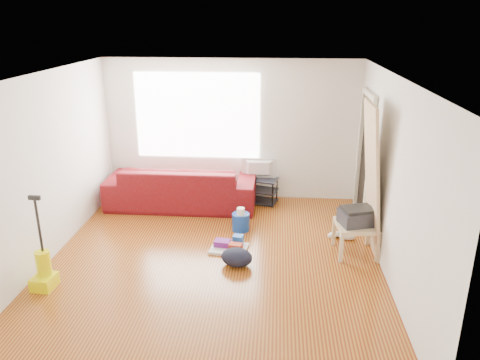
# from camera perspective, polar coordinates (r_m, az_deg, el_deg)

# --- Properties ---
(room) EXTENTS (4.51, 5.01, 2.51)m
(room) POSITION_cam_1_polar(r_m,az_deg,el_deg) (6.11, -2.57, 1.02)
(room) COLOR maroon
(room) RESTS_ON ground
(sofa) EXTENTS (2.56, 1.00, 0.75)m
(sofa) POSITION_cam_1_polar(r_m,az_deg,el_deg) (8.35, -7.01, -3.09)
(sofa) COLOR #5E070B
(sofa) RESTS_ON ground
(tv_stand) EXTENTS (0.73, 0.53, 0.45)m
(tv_stand) POSITION_cam_1_polar(r_m,az_deg,el_deg) (8.36, 2.28, -1.20)
(tv_stand) COLOR black
(tv_stand) RESTS_ON ground
(tv) EXTENTS (0.61, 0.08, 0.35)m
(tv) POSITION_cam_1_polar(r_m,az_deg,el_deg) (8.23, 2.32, 1.38)
(tv) COLOR black
(tv) RESTS_ON tv_stand
(side_table) EXTENTS (0.60, 0.60, 0.45)m
(side_table) POSITION_cam_1_polar(r_m,az_deg,el_deg) (6.74, 13.98, -5.77)
(side_table) COLOR #D4B682
(side_table) RESTS_ON ground
(printer) EXTENTS (0.55, 0.47, 0.24)m
(printer) POSITION_cam_1_polar(r_m,az_deg,el_deg) (6.66, 14.11, -4.30)
(printer) COLOR #28282F
(printer) RESTS_ON side_table
(bucket) EXTENTS (0.32, 0.32, 0.28)m
(bucket) POSITION_cam_1_polar(r_m,az_deg,el_deg) (7.38, 0.09, -6.10)
(bucket) COLOR #153D9A
(bucket) RESTS_ON ground
(toilet_paper) EXTENTS (0.12, 0.12, 0.11)m
(toilet_paper) POSITION_cam_1_polar(r_m,az_deg,el_deg) (7.26, 0.09, -4.85)
(toilet_paper) COLOR white
(toilet_paper) RESTS_ON bucket
(cleaning_tray) EXTENTS (0.56, 0.48, 0.18)m
(cleaning_tray) POSITION_cam_1_polar(r_m,az_deg,el_deg) (6.77, -1.21, -8.05)
(cleaning_tray) COLOR silver
(cleaning_tray) RESTS_ON ground
(backpack) EXTENTS (0.51, 0.45, 0.24)m
(backpack) POSITION_cam_1_polar(r_m,az_deg,el_deg) (6.41, -0.40, -10.32)
(backpack) COLOR black
(backpack) RESTS_ON ground
(sneakers) EXTENTS (0.44, 0.22, 0.10)m
(sneakers) POSITION_cam_1_polar(r_m,az_deg,el_deg) (7.25, 12.17, -6.65)
(sneakers) COLOR white
(sneakers) RESTS_ON ground
(vacuum) EXTENTS (0.27, 0.30, 1.19)m
(vacuum) POSITION_cam_1_polar(r_m,az_deg,el_deg) (6.32, -22.82, -10.17)
(vacuum) COLOR #E8E500
(vacuum) RESTS_ON ground
(door_panel) EXTENTS (0.26, 0.85, 2.11)m
(door_panel) POSITION_cam_1_polar(r_m,az_deg,el_deg) (7.06, 15.01, -8.07)
(door_panel) COLOR tan
(door_panel) RESTS_ON ground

